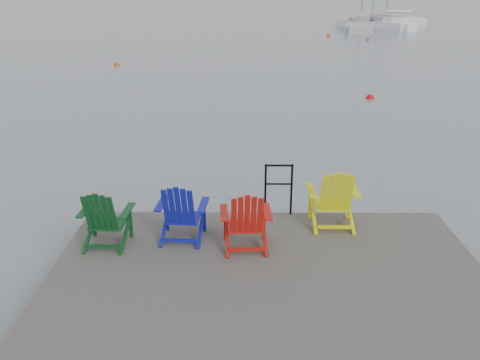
{
  "coord_description": "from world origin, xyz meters",
  "views": [
    {
      "loc": [
        -0.34,
        -5.49,
        4.19
      ],
      "look_at": [
        -0.4,
        3.15,
        0.85
      ],
      "focal_mm": 38.0,
      "sensor_mm": 36.0,
      "label": 1
    }
  ],
  "objects_px": {
    "sailboat_far": "(389,22)",
    "buoy_c": "(368,40)",
    "chair_blue": "(181,211)",
    "chair_red": "(246,219)",
    "buoy_a": "(370,98)",
    "handrail": "(279,184)",
    "buoy_d": "(329,36)",
    "chair_green": "(105,217)",
    "sailboat_mid": "(360,26)",
    "chair_yellow": "(334,197)",
    "buoy_b": "(117,66)",
    "sailboat_near": "(375,25)"
  },
  "relations": [
    {
      "from": "sailboat_near",
      "to": "sailboat_far",
      "type": "bearing_deg",
      "value": 26.01
    },
    {
      "from": "chair_blue",
      "to": "sailboat_far",
      "type": "distance_m",
      "value": 53.98
    },
    {
      "from": "handrail",
      "to": "buoy_d",
      "type": "relative_size",
      "value": 2.28
    },
    {
      "from": "handrail",
      "to": "buoy_d",
      "type": "distance_m",
      "value": 38.16
    },
    {
      "from": "buoy_b",
      "to": "buoy_c",
      "type": "xyz_separation_m",
      "value": [
        16.94,
        13.6,
        0.0
      ]
    },
    {
      "from": "sailboat_mid",
      "to": "sailboat_near",
      "type": "bearing_deg",
      "value": 43.55
    },
    {
      "from": "chair_red",
      "to": "chair_yellow",
      "type": "distance_m",
      "value": 1.59
    },
    {
      "from": "chair_green",
      "to": "chair_blue",
      "type": "distance_m",
      "value": 1.13
    },
    {
      "from": "chair_green",
      "to": "sailboat_near",
      "type": "distance_m",
      "value": 48.83
    },
    {
      "from": "chair_blue",
      "to": "buoy_a",
      "type": "relative_size",
      "value": 2.84
    },
    {
      "from": "chair_green",
      "to": "chair_red",
      "type": "xyz_separation_m",
      "value": [
        2.1,
        -0.07,
        0.01
      ]
    },
    {
      "from": "chair_yellow",
      "to": "sailboat_mid",
      "type": "height_order",
      "value": "sailboat_mid"
    },
    {
      "from": "buoy_b",
      "to": "buoy_a",
      "type": "bearing_deg",
      "value": -35.53
    },
    {
      "from": "chair_red",
      "to": "sailboat_mid",
      "type": "bearing_deg",
      "value": 72.41
    },
    {
      "from": "chair_blue",
      "to": "chair_red",
      "type": "relative_size",
      "value": 1.01
    },
    {
      "from": "chair_blue",
      "to": "buoy_a",
      "type": "distance_m",
      "value": 14.11
    },
    {
      "from": "chair_yellow",
      "to": "buoy_b",
      "type": "bearing_deg",
      "value": 111.34
    },
    {
      "from": "chair_red",
      "to": "buoy_a",
      "type": "xyz_separation_m",
      "value": [
        4.92,
        13.05,
        -0.98
      ]
    },
    {
      "from": "chair_yellow",
      "to": "buoy_c",
      "type": "xyz_separation_m",
      "value": [
        8.49,
        34.45,
        -1.01
      ]
    },
    {
      "from": "sailboat_mid",
      "to": "buoy_b",
      "type": "distance_m",
      "value": 30.22
    },
    {
      "from": "chair_green",
      "to": "buoy_a",
      "type": "relative_size",
      "value": 2.76
    },
    {
      "from": "chair_red",
      "to": "buoy_b",
      "type": "relative_size",
      "value": 2.82
    },
    {
      "from": "handrail",
      "to": "buoy_c",
      "type": "height_order",
      "value": "handrail"
    },
    {
      "from": "buoy_b",
      "to": "buoy_c",
      "type": "bearing_deg",
      "value": 38.75
    },
    {
      "from": "chair_green",
      "to": "chair_blue",
      "type": "relative_size",
      "value": 0.97
    },
    {
      "from": "sailboat_near",
      "to": "buoy_a",
      "type": "height_order",
      "value": "sailboat_near"
    },
    {
      "from": "sailboat_far",
      "to": "buoy_c",
      "type": "relative_size",
      "value": 28.52
    },
    {
      "from": "buoy_a",
      "to": "buoy_b",
      "type": "relative_size",
      "value": 1.0
    },
    {
      "from": "buoy_a",
      "to": "sailboat_mid",
      "type": "bearing_deg",
      "value": 78.65
    },
    {
      "from": "chair_green",
      "to": "chair_red",
      "type": "distance_m",
      "value": 2.1
    },
    {
      "from": "chair_red",
      "to": "sailboat_mid",
      "type": "relative_size",
      "value": 0.07
    },
    {
      "from": "buoy_b",
      "to": "handrail",
      "type": "bearing_deg",
      "value": -69.54
    },
    {
      "from": "handrail",
      "to": "chair_yellow",
      "type": "height_order",
      "value": "chair_yellow"
    },
    {
      "from": "handrail",
      "to": "buoy_c",
      "type": "xyz_separation_m",
      "value": [
        9.34,
        33.96,
        -1.04
      ]
    },
    {
      "from": "chair_red",
      "to": "buoy_d",
      "type": "height_order",
      "value": "chair_red"
    },
    {
      "from": "chair_green",
      "to": "sailboat_near",
      "type": "bearing_deg",
      "value": 74.8
    },
    {
      "from": "chair_blue",
      "to": "buoy_a",
      "type": "bearing_deg",
      "value": 69.34
    },
    {
      "from": "chair_red",
      "to": "buoy_d",
      "type": "distance_m",
      "value": 39.47
    },
    {
      "from": "buoy_c",
      "to": "buoy_d",
      "type": "height_order",
      "value": "buoy_d"
    },
    {
      "from": "chair_red",
      "to": "buoy_b",
      "type": "bearing_deg",
      "value": 104.59
    },
    {
      "from": "buoy_d",
      "to": "chair_blue",
      "type": "bearing_deg",
      "value": -102.13
    },
    {
      "from": "chair_green",
      "to": "buoy_a",
      "type": "bearing_deg",
      "value": 64.54
    },
    {
      "from": "chair_green",
      "to": "sailboat_mid",
      "type": "xyz_separation_m",
      "value": [
        13.53,
        45.43,
        -0.62
      ]
    },
    {
      "from": "sailboat_mid",
      "to": "buoy_c",
      "type": "xyz_separation_m",
      "value": [
        -1.54,
        -10.31,
        -0.35
      ]
    },
    {
      "from": "handrail",
      "to": "sailboat_far",
      "type": "relative_size",
      "value": 0.09
    },
    {
      "from": "chair_blue",
      "to": "chair_yellow",
      "type": "relative_size",
      "value": 0.94
    },
    {
      "from": "chair_yellow",
      "to": "sailboat_far",
      "type": "bearing_deg",
      "value": 73.39
    },
    {
      "from": "chair_red",
      "to": "buoy_c",
      "type": "relative_size",
      "value": 2.7
    },
    {
      "from": "sailboat_far",
      "to": "buoy_c",
      "type": "xyz_separation_m",
      "value": [
        -5.98,
        -16.36,
        -0.36
      ]
    },
    {
      "from": "chair_blue",
      "to": "chair_yellow",
      "type": "height_order",
      "value": "chair_yellow"
    }
  ]
}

